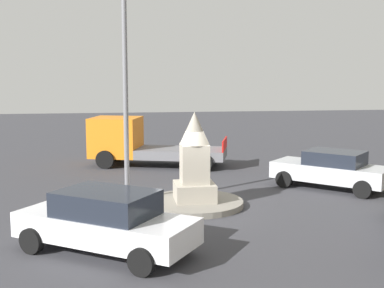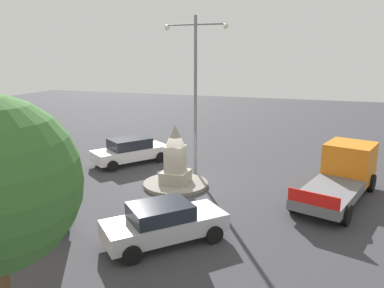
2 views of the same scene
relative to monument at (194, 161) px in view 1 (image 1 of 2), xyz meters
name	(u,v)px [view 1 (image 1 of 2)]	position (x,y,z in m)	size (l,w,h in m)	color
ground_plane	(194,206)	(0.00, 0.00, -1.51)	(80.00, 80.00, 0.00)	#38383D
traffic_island	(194,203)	(0.00, 0.00, -1.41)	(3.22, 3.22, 0.19)	gray
monument	(194,161)	(0.00, 0.00, 0.00)	(1.30, 1.30, 2.93)	#9E9687
streetlamp	(125,52)	(0.29, 2.19, 3.50)	(3.41, 0.28, 8.34)	slate
car_white_passing	(106,221)	(-4.04, 2.80, -0.71)	(3.98, 4.68, 1.55)	silver
car_silver_parked_right	(331,169)	(1.77, -5.50, -0.75)	(4.14, 4.24, 1.46)	#B7BABF
truck_orange_far_side	(137,143)	(7.80, 1.56, -0.42)	(3.81, 6.63, 2.27)	orange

